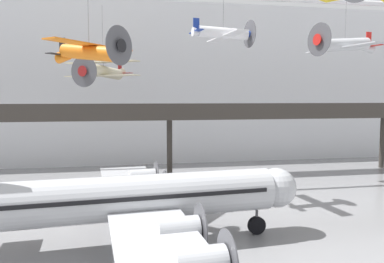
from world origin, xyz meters
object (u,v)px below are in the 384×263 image
object	(u,v)px
suspended_plane_cream_biplane	(103,71)
suspended_plane_white_twin	(223,33)
suspended_plane_orange_highwing	(89,52)
suspended_plane_silver_racer	(345,45)
airliner_silver_main	(129,199)

from	to	relation	value
suspended_plane_cream_biplane	suspended_plane_white_twin	bearing A→B (deg)	77.86
suspended_plane_white_twin	suspended_plane_orange_highwing	bearing A→B (deg)	-170.27
suspended_plane_silver_racer	suspended_plane_cream_biplane	bearing A→B (deg)	-30.96
suspended_plane_white_twin	suspended_plane_silver_racer	bearing A→B (deg)	5.25
airliner_silver_main	suspended_plane_silver_racer	size ratio (longest dim) A/B	2.89
suspended_plane_orange_highwing	suspended_plane_white_twin	world-z (taller)	suspended_plane_white_twin
suspended_plane_cream_biplane	suspended_plane_silver_racer	xyz separation A→B (m)	(25.61, -8.19, 2.53)
suspended_plane_orange_highwing	suspended_plane_silver_racer	world-z (taller)	suspended_plane_silver_racer
airliner_silver_main	suspended_plane_white_twin	size ratio (longest dim) A/B	3.87
suspended_plane_orange_highwing	suspended_plane_silver_racer	distance (m)	26.91
airliner_silver_main	suspended_plane_white_twin	bearing A→B (deg)	41.97
suspended_plane_silver_racer	suspended_plane_white_twin	bearing A→B (deg)	-0.71
airliner_silver_main	suspended_plane_white_twin	distance (m)	17.94
suspended_plane_silver_racer	suspended_plane_orange_highwing	bearing A→B (deg)	1.32
suspended_plane_orange_highwing	suspended_plane_white_twin	size ratio (longest dim) A/B	1.14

